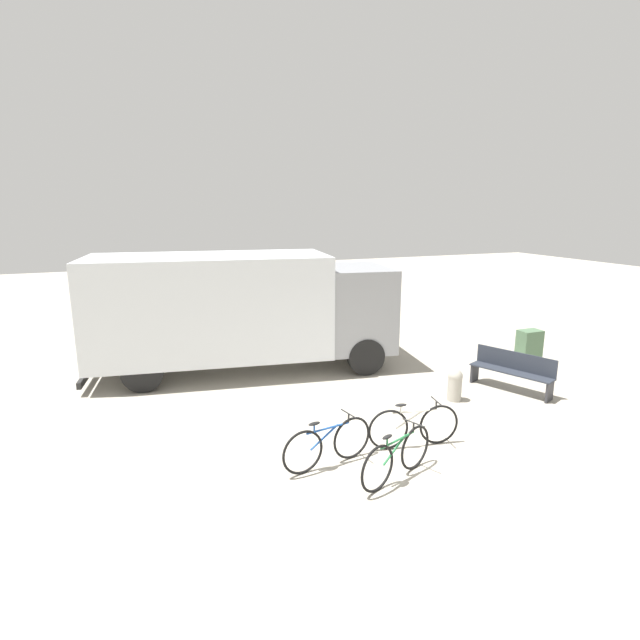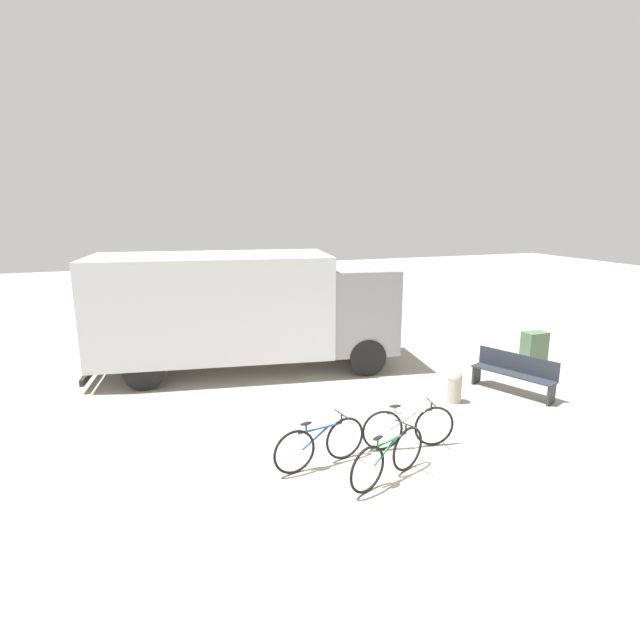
{
  "view_description": "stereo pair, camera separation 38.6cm",
  "coord_description": "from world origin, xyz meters",
  "px_view_note": "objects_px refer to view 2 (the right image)",
  "views": [
    {
      "loc": [
        -4.71,
        -6.91,
        4.3
      ],
      "look_at": [
        -0.45,
        3.8,
        1.65
      ],
      "focal_mm": 28.0,
      "sensor_mm": 36.0,
      "label": 1
    },
    {
      "loc": [
        -4.35,
        -7.05,
        4.3
      ],
      "look_at": [
        -0.45,
        3.8,
        1.65
      ],
      "focal_mm": 28.0,
      "sensor_mm": 36.0,
      "label": 2
    }
  ],
  "objects_px": {
    "park_bench": "(514,371)",
    "bollard_near_bench": "(455,385)",
    "bicycle_middle": "(388,458)",
    "utility_box": "(534,349)",
    "delivery_truck": "(242,306)",
    "bicycle_near": "(320,444)",
    "bicycle_far": "(408,427)"
  },
  "relations": [
    {
      "from": "park_bench",
      "to": "bollard_near_bench",
      "type": "bearing_deg",
      "value": 68.6
    },
    {
      "from": "bicycle_middle",
      "to": "bollard_near_bench",
      "type": "relative_size",
      "value": 2.21
    },
    {
      "from": "park_bench",
      "to": "utility_box",
      "type": "distance_m",
      "value": 2.47
    },
    {
      "from": "park_bench",
      "to": "utility_box",
      "type": "relative_size",
      "value": 2.08
    },
    {
      "from": "park_bench",
      "to": "delivery_truck",
      "type": "bearing_deg",
      "value": 32.76
    },
    {
      "from": "park_bench",
      "to": "bicycle_near",
      "type": "xyz_separation_m",
      "value": [
        -5.42,
        -1.66,
        -0.12
      ]
    },
    {
      "from": "delivery_truck",
      "to": "bollard_near_bench",
      "type": "relative_size",
      "value": 11.03
    },
    {
      "from": "bicycle_near",
      "to": "utility_box",
      "type": "relative_size",
      "value": 1.84
    },
    {
      "from": "park_bench",
      "to": "bicycle_middle",
      "type": "xyz_separation_m",
      "value": [
        -4.57,
        -2.47,
        -0.12
      ]
    },
    {
      "from": "park_bench",
      "to": "bicycle_near",
      "type": "distance_m",
      "value": 5.67
    },
    {
      "from": "park_bench",
      "to": "bollard_near_bench",
      "type": "relative_size",
      "value": 2.65
    },
    {
      "from": "bollard_near_bench",
      "to": "bicycle_near",
      "type": "bearing_deg",
      "value": -156.59
    },
    {
      "from": "park_bench",
      "to": "bicycle_middle",
      "type": "distance_m",
      "value": 5.19
    },
    {
      "from": "park_bench",
      "to": "bicycle_far",
      "type": "height_order",
      "value": "park_bench"
    },
    {
      "from": "bicycle_near",
      "to": "bicycle_far",
      "type": "bearing_deg",
      "value": -8.19
    },
    {
      "from": "bollard_near_bench",
      "to": "utility_box",
      "type": "height_order",
      "value": "utility_box"
    },
    {
      "from": "park_bench",
      "to": "bollard_near_bench",
      "type": "xyz_separation_m",
      "value": [
        -1.65,
        -0.03,
        -0.12
      ]
    },
    {
      "from": "delivery_truck",
      "to": "bicycle_middle",
      "type": "distance_m",
      "value": 6.59
    },
    {
      "from": "bicycle_near",
      "to": "bicycle_far",
      "type": "distance_m",
      "value": 1.72
    },
    {
      "from": "bicycle_near",
      "to": "delivery_truck",
      "type": "bearing_deg",
      "value": 81.56
    },
    {
      "from": "bicycle_near",
      "to": "bicycle_far",
      "type": "height_order",
      "value": "same"
    },
    {
      "from": "utility_box",
      "to": "bicycle_far",
      "type": "bearing_deg",
      "value": -151.31
    },
    {
      "from": "bollard_near_bench",
      "to": "utility_box",
      "type": "relative_size",
      "value": 0.79
    },
    {
      "from": "park_bench",
      "to": "bicycle_far",
      "type": "xyz_separation_m",
      "value": [
        -3.71,
        -1.6,
        -0.12
      ]
    },
    {
      "from": "bollard_near_bench",
      "to": "bicycle_middle",
      "type": "bearing_deg",
      "value": -140.06
    },
    {
      "from": "park_bench",
      "to": "bicycle_far",
      "type": "relative_size",
      "value": 1.13
    },
    {
      "from": "bicycle_middle",
      "to": "delivery_truck",
      "type": "bearing_deg",
      "value": 76.9
    },
    {
      "from": "delivery_truck",
      "to": "bicycle_far",
      "type": "relative_size",
      "value": 4.7
    },
    {
      "from": "park_bench",
      "to": "bicycle_middle",
      "type": "height_order",
      "value": "park_bench"
    },
    {
      "from": "bicycle_far",
      "to": "bollard_near_bench",
      "type": "xyz_separation_m",
      "value": [
        2.06,
        1.57,
        -0.0
      ]
    },
    {
      "from": "bicycle_middle",
      "to": "utility_box",
      "type": "bearing_deg",
      "value": 8.9
    },
    {
      "from": "delivery_truck",
      "to": "park_bench",
      "type": "bearing_deg",
      "value": -26.03
    }
  ]
}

